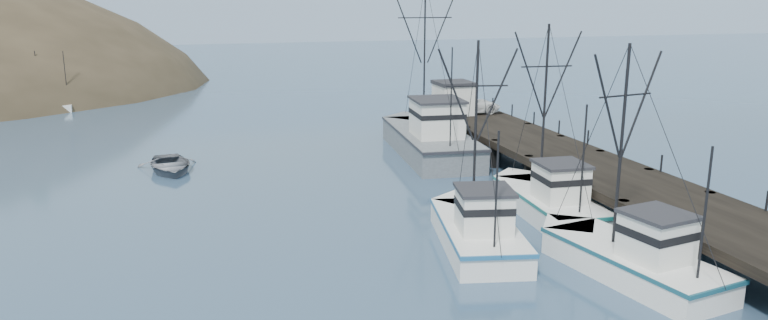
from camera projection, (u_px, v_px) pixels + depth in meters
ground at (456, 320)px, 25.98m from camera, size 400.00×400.00×0.00m
pier at (565, 158)px, 44.28m from camera, size 6.00×44.00×2.00m
distant_ridge at (257, 38)px, 187.28m from camera, size 360.00×40.00×26.00m
distant_ridge_far at (67, 38)px, 187.78m from camera, size 180.00×25.00×18.00m
trawler_near at (628, 258)px, 29.92m from camera, size 4.78×10.17×10.40m
trawler_mid at (476, 229)px, 33.55m from camera, size 5.05×10.28×10.26m
trawler_far at (547, 199)px, 38.33m from camera, size 3.95×10.49×10.82m
work_vessel at (429, 138)px, 52.61m from camera, size 5.92×16.16×13.40m
pier_shed at (453, 97)px, 58.21m from camera, size 3.00×3.20×2.80m
pickup_truck at (469, 105)px, 58.66m from camera, size 5.56×2.76×1.52m
motorboat at (170, 171)px, 47.70m from camera, size 4.78×6.21×1.19m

